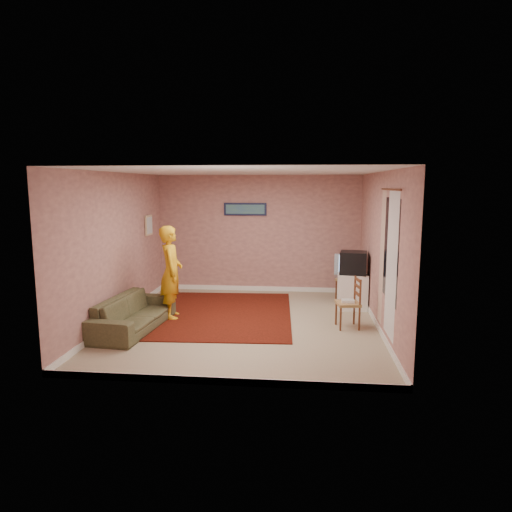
# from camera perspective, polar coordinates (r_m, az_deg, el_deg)

# --- Properties ---
(ground) EXTENTS (5.00, 5.00, 0.00)m
(ground) POSITION_cam_1_polar(r_m,az_deg,el_deg) (8.02, -1.33, -8.40)
(ground) COLOR tan
(ground) RESTS_ON ground
(wall_back) EXTENTS (4.50, 0.02, 2.60)m
(wall_back) POSITION_cam_1_polar(r_m,az_deg,el_deg) (10.21, 0.35, 2.79)
(wall_back) COLOR tan
(wall_back) RESTS_ON ground
(wall_front) EXTENTS (4.50, 0.02, 2.60)m
(wall_front) POSITION_cam_1_polar(r_m,az_deg,el_deg) (5.30, -4.67, -2.94)
(wall_front) COLOR tan
(wall_front) RESTS_ON ground
(wall_left) EXTENTS (0.02, 5.00, 2.60)m
(wall_left) POSITION_cam_1_polar(r_m,az_deg,el_deg) (8.32, -16.95, 1.01)
(wall_left) COLOR tan
(wall_left) RESTS_ON ground
(wall_right) EXTENTS (0.02, 5.00, 2.60)m
(wall_right) POSITION_cam_1_polar(r_m,az_deg,el_deg) (7.79, 15.29, 0.57)
(wall_right) COLOR tan
(wall_right) RESTS_ON ground
(ceiling) EXTENTS (4.50, 5.00, 0.02)m
(ceiling) POSITION_cam_1_polar(r_m,az_deg,el_deg) (7.66, -1.40, 10.50)
(ceiling) COLOR white
(ceiling) RESTS_ON wall_back
(baseboard_back) EXTENTS (4.50, 0.02, 0.10)m
(baseboard_back) POSITION_cam_1_polar(r_m,az_deg,el_deg) (10.40, 0.34, -4.08)
(baseboard_back) COLOR white
(baseboard_back) RESTS_ON ground
(baseboard_front) EXTENTS (4.50, 0.02, 0.10)m
(baseboard_front) POSITION_cam_1_polar(r_m,az_deg,el_deg) (5.70, -4.49, -15.32)
(baseboard_front) COLOR white
(baseboard_front) RESTS_ON ground
(baseboard_left) EXTENTS (0.02, 5.00, 0.10)m
(baseboard_left) POSITION_cam_1_polar(r_m,az_deg,el_deg) (8.57, -16.50, -7.30)
(baseboard_left) COLOR white
(baseboard_left) RESTS_ON ground
(baseboard_right) EXTENTS (0.02, 5.00, 0.10)m
(baseboard_right) POSITION_cam_1_polar(r_m,az_deg,el_deg) (8.06, 14.85, -8.25)
(baseboard_right) COLOR white
(baseboard_right) RESTS_ON ground
(window) EXTENTS (0.01, 1.10, 1.50)m
(window) POSITION_cam_1_polar(r_m,az_deg,el_deg) (6.89, 16.52, 0.73)
(window) COLOR black
(window) RESTS_ON wall_right
(curtain_sheer) EXTENTS (0.01, 0.75, 2.10)m
(curtain_sheer) POSITION_cam_1_polar(r_m,az_deg,el_deg) (6.78, 16.56, -1.12)
(curtain_sheer) COLOR white
(curtain_sheer) RESTS_ON wall_right
(curtain_floral) EXTENTS (0.01, 0.35, 2.10)m
(curtain_floral) POSITION_cam_1_polar(r_m,az_deg,el_deg) (7.45, 15.45, -0.19)
(curtain_floral) COLOR beige
(curtain_floral) RESTS_ON wall_right
(curtain_rod) EXTENTS (0.02, 1.40, 0.02)m
(curtain_rod) POSITION_cam_1_polar(r_m,az_deg,el_deg) (6.82, 16.48, 7.99)
(curtain_rod) COLOR brown
(curtain_rod) RESTS_ON wall_right
(picture_back) EXTENTS (0.95, 0.04, 0.28)m
(picture_back) POSITION_cam_1_polar(r_m,az_deg,el_deg) (10.16, -1.36, 5.87)
(picture_back) COLOR #141938
(picture_back) RESTS_ON wall_back
(picture_left) EXTENTS (0.04, 0.38, 0.42)m
(picture_left) POSITION_cam_1_polar(r_m,az_deg,el_deg) (9.77, -13.24, 3.75)
(picture_left) COLOR beige
(picture_left) RESTS_ON wall_left
(area_rug) EXTENTS (2.71, 3.32, 0.02)m
(area_rug) POSITION_cam_1_polar(r_m,az_deg,el_deg) (8.60, -4.33, -7.17)
(area_rug) COLOR black
(area_rug) RESTS_ON ground
(tv_cabinet) EXTENTS (0.54, 0.49, 0.69)m
(tv_cabinet) POSITION_cam_1_polar(r_m,az_deg,el_deg) (9.06, 11.95, -4.32)
(tv_cabinet) COLOR white
(tv_cabinet) RESTS_ON ground
(crt_tv) EXTENTS (0.57, 0.52, 0.43)m
(crt_tv) POSITION_cam_1_polar(r_m,az_deg,el_deg) (8.95, 12.03, -0.83)
(crt_tv) COLOR black
(crt_tv) RESTS_ON tv_cabinet
(chair_a) EXTENTS (0.46, 0.44, 0.46)m
(chair_a) POSITION_cam_1_polar(r_m,az_deg,el_deg) (9.84, 11.12, -2.21)
(chair_a) COLOR tan
(chair_a) RESTS_ON ground
(dvd_player) EXTENTS (0.44, 0.37, 0.06)m
(dvd_player) POSITION_cam_1_polar(r_m,az_deg,el_deg) (9.85, 11.11, -2.51)
(dvd_player) COLOR #A8A9AD
(dvd_player) RESTS_ON chair_a
(blue_throw) EXTENTS (0.45, 0.06, 0.47)m
(blue_throw) POSITION_cam_1_polar(r_m,az_deg,el_deg) (10.00, 11.05, -1.07)
(blue_throw) COLOR #90C6ED
(blue_throw) RESTS_ON chair_a
(chair_b) EXTENTS (0.42, 0.44, 0.47)m
(chair_b) POSITION_cam_1_polar(r_m,az_deg,el_deg) (7.81, 11.44, -5.08)
(chair_b) COLOR tan
(chair_b) RESTS_ON ground
(game_console) EXTENTS (0.21, 0.16, 0.04)m
(game_console) POSITION_cam_1_polar(r_m,az_deg,el_deg) (7.83, 11.43, -5.53)
(game_console) COLOR white
(game_console) RESTS_ON chair_b
(sofa) EXTENTS (0.92, 1.96, 0.56)m
(sofa) POSITION_cam_1_polar(r_m,az_deg,el_deg) (7.88, -15.02, -6.93)
(sofa) COLOR brown
(sofa) RESTS_ON ground
(person) EXTENTS (0.54, 0.69, 1.67)m
(person) POSITION_cam_1_polar(r_m,az_deg,el_deg) (8.31, -10.56, -2.01)
(person) COLOR gold
(person) RESTS_ON ground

